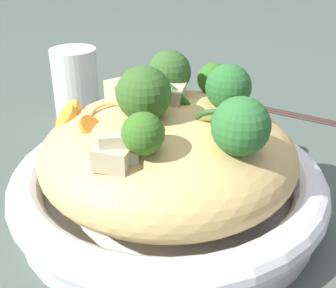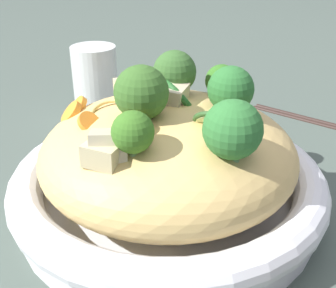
{
  "view_description": "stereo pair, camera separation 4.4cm",
  "coord_description": "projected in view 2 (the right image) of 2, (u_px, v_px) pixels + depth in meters",
  "views": [
    {
      "loc": [
        0.32,
        -0.22,
        0.28
      ],
      "look_at": [
        0.0,
        0.0,
        0.08
      ],
      "focal_mm": 46.93,
      "sensor_mm": 36.0,
      "label": 1
    },
    {
      "loc": [
        0.34,
        -0.18,
        0.28
      ],
      "look_at": [
        0.0,
        0.0,
        0.08
      ],
      "focal_mm": 46.93,
      "sensor_mm": 36.0,
      "label": 2
    }
  ],
  "objects": [
    {
      "name": "carrot_coins",
      "position": [
        109.0,
        109.0,
        0.45
      ],
      "size": [
        0.15,
        0.15,
        0.05
      ],
      "color": "orange",
      "rests_on": "serving_bowl"
    },
    {
      "name": "chicken_chunks",
      "position": [
        133.0,
        117.0,
        0.41
      ],
      "size": [
        0.17,
        0.14,
        0.04
      ],
      "color": "#C6B994",
      "rests_on": "serving_bowl"
    },
    {
      "name": "noodle_heap",
      "position": [
        168.0,
        153.0,
        0.44
      ],
      "size": [
        0.26,
        0.26,
        0.1
      ],
      "color": "#D8B269",
      "rests_on": "serving_bowl"
    },
    {
      "name": "zucchini_slices",
      "position": [
        191.0,
        106.0,
        0.42
      ],
      "size": [
        0.11,
        0.05,
        0.04
      ],
      "color": "beige",
      "rests_on": "serving_bowl"
    },
    {
      "name": "chopsticks_pair",
      "position": [
        316.0,
        120.0,
        0.67
      ],
      "size": [
        0.19,
        0.1,
        0.01
      ],
      "color": "black",
      "rests_on": "ground_plane"
    },
    {
      "name": "broccoli_florets",
      "position": [
        190.0,
        98.0,
        0.4
      ],
      "size": [
        0.17,
        0.19,
        0.07
      ],
      "color": "#8FB474",
      "rests_on": "serving_bowl"
    },
    {
      "name": "ground_plane",
      "position": [
        168.0,
        207.0,
        0.47
      ],
      "size": [
        3.0,
        3.0,
        0.0
      ],
      "primitive_type": "plane",
      "color": "#455149"
    },
    {
      "name": "serving_bowl",
      "position": [
        168.0,
        186.0,
        0.46
      ],
      "size": [
        0.32,
        0.32,
        0.05
      ],
      "color": "white",
      "rests_on": "ground_plane"
    },
    {
      "name": "drinking_glass",
      "position": [
        95.0,
        82.0,
        0.67
      ],
      "size": [
        0.07,
        0.07,
        0.11
      ],
      "color": "silver",
      "rests_on": "ground_plane"
    }
  ]
}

